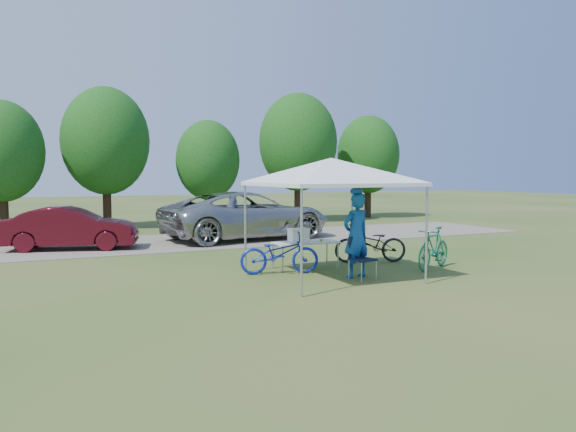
% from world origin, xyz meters
% --- Properties ---
extents(ground, '(100.00, 100.00, 0.00)m').
position_xyz_m(ground, '(0.00, 0.00, 0.00)').
color(ground, '#2D5119').
rests_on(ground, ground).
extents(gravel_strip, '(24.00, 5.00, 0.02)m').
position_xyz_m(gravel_strip, '(0.00, 8.00, 0.01)').
color(gravel_strip, gray).
rests_on(gravel_strip, ground).
extents(canopy, '(4.53, 4.53, 3.00)m').
position_xyz_m(canopy, '(0.00, 0.00, 2.65)').
color(canopy, '#A5A5AA').
rests_on(canopy, ground).
extents(treeline, '(24.89, 4.28, 6.30)m').
position_xyz_m(treeline, '(-0.29, 14.05, 3.53)').
color(treeline, '#382314').
rests_on(treeline, ground).
extents(folding_table, '(1.63, 0.68, 0.67)m').
position_xyz_m(folding_table, '(0.07, 1.38, 0.63)').
color(folding_table, white).
rests_on(folding_table, ground).
extents(folding_chair, '(0.55, 0.57, 0.95)m').
position_xyz_m(folding_chair, '(0.55, -0.37, 0.57)').
color(folding_chair, black).
rests_on(folding_chair, ground).
extents(cooler, '(0.48, 0.33, 0.35)m').
position_xyz_m(cooler, '(-0.14, 1.38, 0.85)').
color(cooler, white).
rests_on(cooler, folding_table).
extents(ice_cream_cup, '(0.08, 0.08, 0.06)m').
position_xyz_m(ice_cream_cup, '(0.48, 1.33, 0.70)').
color(ice_cream_cup, gold).
rests_on(ice_cream_cup, folding_table).
extents(cyclist, '(0.77, 0.57, 1.94)m').
position_xyz_m(cyclist, '(0.55, -0.20, 0.97)').
color(cyclist, '#144DA3').
rests_on(cyclist, ground).
extents(bike_blue, '(1.97, 1.14, 0.98)m').
position_xyz_m(bike_blue, '(-0.85, 0.96, 0.49)').
color(bike_blue, '#1224A6').
rests_on(bike_blue, ground).
extents(bike_green, '(1.77, 1.21, 1.04)m').
position_xyz_m(bike_green, '(2.92, -0.05, 0.52)').
color(bike_green, '#1B7D53').
rests_on(bike_green, ground).
extents(bike_dark, '(2.04, 1.31, 1.01)m').
position_xyz_m(bike_dark, '(2.07, 1.48, 0.51)').
color(bike_dark, black).
rests_on(bike_dark, ground).
extents(minivan, '(6.46, 3.59, 1.71)m').
position_xyz_m(minivan, '(0.97, 7.80, 0.87)').
color(minivan, '#AAAAA6').
rests_on(minivan, gravel_strip).
extents(sedan, '(4.24, 2.42, 1.32)m').
position_xyz_m(sedan, '(-4.98, 7.56, 0.68)').
color(sedan, '#4F0D17').
rests_on(sedan, gravel_strip).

